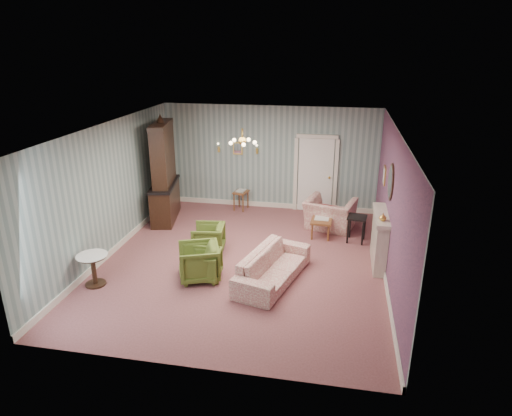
% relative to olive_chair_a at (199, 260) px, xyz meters
% --- Properties ---
extents(floor, '(7.00, 7.00, 0.00)m').
position_rel_olive_chair_a_xyz_m(floor, '(0.71, 0.91, -0.40)').
color(floor, '#8A5051').
rests_on(floor, ground).
extents(ceiling, '(7.00, 7.00, 0.00)m').
position_rel_olive_chair_a_xyz_m(ceiling, '(0.71, 0.91, 2.50)').
color(ceiling, white).
rests_on(ceiling, ground).
extents(wall_back, '(6.00, 0.00, 6.00)m').
position_rel_olive_chair_a_xyz_m(wall_back, '(0.71, 4.41, 1.05)').
color(wall_back, slate).
rests_on(wall_back, ground).
extents(wall_front, '(6.00, 0.00, 6.00)m').
position_rel_olive_chair_a_xyz_m(wall_front, '(0.71, -2.59, 1.05)').
color(wall_front, slate).
rests_on(wall_front, ground).
extents(wall_left, '(0.00, 7.00, 7.00)m').
position_rel_olive_chair_a_xyz_m(wall_left, '(-2.29, 0.91, 1.05)').
color(wall_left, slate).
rests_on(wall_left, ground).
extents(wall_right, '(0.00, 7.00, 7.00)m').
position_rel_olive_chair_a_xyz_m(wall_right, '(3.71, 0.91, 1.05)').
color(wall_right, slate).
rests_on(wall_right, ground).
extents(wall_right_floral, '(0.00, 7.00, 7.00)m').
position_rel_olive_chair_a_xyz_m(wall_right_floral, '(3.70, 0.91, 1.05)').
color(wall_right_floral, '#B05873').
rests_on(wall_right_floral, ground).
extents(door, '(1.12, 0.12, 2.16)m').
position_rel_olive_chair_a_xyz_m(door, '(2.01, 4.37, 0.68)').
color(door, white).
rests_on(door, floor).
extents(olive_chair_a, '(0.96, 0.99, 0.80)m').
position_rel_olive_chair_a_xyz_m(olive_chair_a, '(0.00, 0.00, 0.00)').
color(olive_chair_a, '#516423').
rests_on(olive_chair_a, floor).
extents(olive_chair_b, '(0.63, 0.67, 0.66)m').
position_rel_olive_chair_a_xyz_m(olive_chair_b, '(0.09, 0.00, -0.07)').
color(olive_chair_b, '#516423').
rests_on(olive_chair_b, floor).
extents(olive_chair_c, '(0.72, 0.76, 0.70)m').
position_rel_olive_chair_a_xyz_m(olive_chair_c, '(-0.17, 1.25, -0.05)').
color(olive_chair_c, '#516423').
rests_on(olive_chair_c, floor).
extents(sofa_chintz, '(1.16, 2.21, 0.83)m').
position_rel_olive_chair_a_xyz_m(sofa_chintz, '(1.47, 0.20, 0.02)').
color(sofa_chintz, '#9C3F45').
rests_on(sofa_chintz, floor).
extents(wingback_chair, '(1.34, 1.05, 1.03)m').
position_rel_olive_chair_a_xyz_m(wingback_chair, '(2.49, 3.14, 0.12)').
color(wingback_chair, '#9C3F45').
rests_on(wingback_chair, floor).
extents(dresser, '(0.89, 1.73, 2.76)m').
position_rel_olive_chair_a_xyz_m(dresser, '(-1.86, 2.98, 0.98)').
color(dresser, black).
rests_on(dresser, floor).
extents(fireplace, '(0.30, 1.40, 1.16)m').
position_rel_olive_chair_a_xyz_m(fireplace, '(3.57, 1.31, 0.18)').
color(fireplace, beige).
rests_on(fireplace, floor).
extents(mantel_vase, '(0.15, 0.15, 0.15)m').
position_rel_olive_chair_a_xyz_m(mantel_vase, '(3.55, 0.91, 0.83)').
color(mantel_vase, gold).
rests_on(mantel_vase, fireplace).
extents(oval_mirror, '(0.04, 0.76, 0.84)m').
position_rel_olive_chair_a_xyz_m(oval_mirror, '(3.67, 1.31, 1.45)').
color(oval_mirror, white).
rests_on(oval_mirror, wall_right).
extents(framed_print, '(0.04, 0.34, 0.42)m').
position_rel_olive_chair_a_xyz_m(framed_print, '(3.68, 2.66, 1.20)').
color(framed_print, gold).
rests_on(framed_print, wall_right).
extents(coffee_table, '(0.53, 0.90, 0.45)m').
position_rel_olive_chair_a_xyz_m(coffee_table, '(2.31, 2.69, -0.17)').
color(coffee_table, brown).
rests_on(coffee_table, floor).
extents(side_table_black, '(0.49, 0.49, 0.64)m').
position_rel_olive_chair_a_xyz_m(side_table_black, '(3.14, 2.41, -0.08)').
color(side_table_black, black).
rests_on(side_table_black, floor).
extents(pedestal_table, '(0.62, 0.62, 0.65)m').
position_rel_olive_chair_a_xyz_m(pedestal_table, '(-1.94, -0.64, -0.07)').
color(pedestal_table, black).
rests_on(pedestal_table, floor).
extents(nesting_table, '(0.43, 0.51, 0.59)m').
position_rel_olive_chair_a_xyz_m(nesting_table, '(-0.04, 4.06, -0.11)').
color(nesting_table, brown).
rests_on(nesting_table, floor).
extents(gilt_mirror_back, '(0.28, 0.06, 0.36)m').
position_rel_olive_chair_a_xyz_m(gilt_mirror_back, '(-0.19, 4.37, 1.30)').
color(gilt_mirror_back, gold).
rests_on(gilt_mirror_back, wall_back).
extents(sconce_left, '(0.16, 0.12, 0.30)m').
position_rel_olive_chair_a_xyz_m(sconce_left, '(-0.74, 4.35, 1.30)').
color(sconce_left, gold).
rests_on(sconce_left, wall_back).
extents(sconce_right, '(0.16, 0.12, 0.30)m').
position_rel_olive_chair_a_xyz_m(sconce_right, '(0.36, 4.35, 1.30)').
color(sconce_right, gold).
rests_on(sconce_right, wall_back).
extents(chandelier, '(0.56, 0.56, 0.36)m').
position_rel_olive_chair_a_xyz_m(chandelier, '(0.71, 0.91, 2.23)').
color(chandelier, gold).
rests_on(chandelier, ceiling).
extents(burgundy_cushion, '(0.41, 0.28, 0.39)m').
position_rel_olive_chair_a_xyz_m(burgundy_cushion, '(2.44, 2.99, 0.08)').
color(burgundy_cushion, maroon).
rests_on(burgundy_cushion, wingback_chair).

